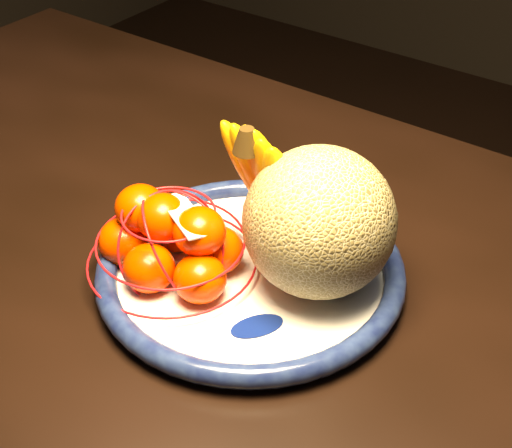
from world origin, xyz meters
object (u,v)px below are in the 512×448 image
Objects in this scene: dining_table at (210,343)px; fruit_bowl at (250,272)px; cantaloupe at (319,222)px; banana_bunch at (270,179)px; mandarin_bag at (171,242)px.

dining_table is 4.56× the size of fruit_bowl.
fruit_bowl is at bearing -156.73° from cantaloupe.
banana_bunch is (-0.01, 0.05, 0.09)m from fruit_bowl.
banana_bunch is (0.02, 0.09, 0.18)m from dining_table.
cantaloupe is 0.08m from banana_bunch.
cantaloupe is at bearing 35.97° from dining_table.
banana_bunch is 0.84× the size of mandarin_bag.
fruit_bowl is (0.03, 0.04, 0.09)m from dining_table.
banana_bunch reaches higher than fruit_bowl.
dining_table is 9.70× the size of cantaloupe.
mandarin_bag is at bearing -170.87° from dining_table.
mandarin_bag is (-0.04, -0.01, 0.13)m from dining_table.
mandarin_bag reaches higher than fruit_bowl.
mandarin_bag is at bearing -109.44° from banana_bunch.
banana_bunch is at bearing 80.19° from dining_table.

